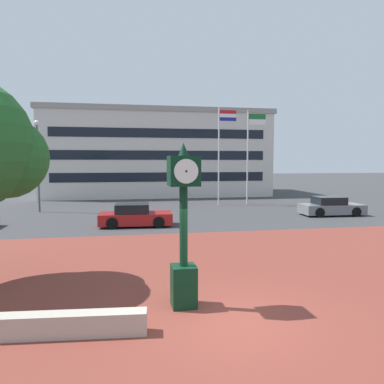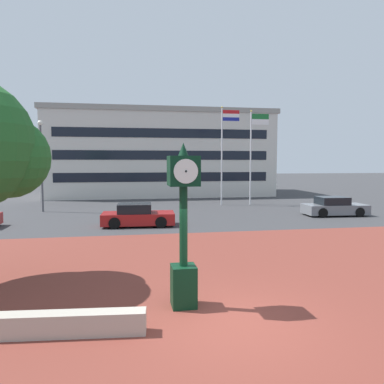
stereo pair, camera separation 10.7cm
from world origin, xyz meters
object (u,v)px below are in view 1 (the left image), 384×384
Objects in this scene: car_street_far at (331,207)px; flagpole_primary at (221,148)px; flagpole_secondary at (250,149)px; civic_building at (156,154)px; street_clock at (184,226)px; car_street_mid at (135,216)px; street_lamp_post at (38,156)px.

flagpole_primary is at bearing -137.79° from car_street_far.
flagpole_secondary is 0.33× the size of civic_building.
street_clock is 0.52× the size of flagpole_secondary.
street_clock is at bearing -113.35° from flagpole_secondary.
street_clock reaches higher than car_street_mid.
civic_building is (3.06, 20.83, 3.99)m from car_street_mid.
civic_building is (-6.92, 11.75, -0.17)m from flagpole_secondary.
civic_building reaches higher than street_lamp_post.
street_clock reaches higher than car_street_far.
flagpole_secondary is at bearing 6.47° from street_lamp_post.
car_street_mid is 0.52× the size of flagpole_secondary.
street_clock is 0.99× the size of car_street_mid.
civic_building reaches higher than car_street_far.
flagpole_primary is at bearing -69.59° from civic_building.
flagpole_secondary is at bearing -0.00° from flagpole_primary.
car_street_far is 9.00m from flagpole_secondary.
street_lamp_post reaches higher than car_street_far.
car_street_far is 10.26m from flagpole_primary.
street_clock is 0.62× the size of street_lamp_post.
car_street_mid is at bearing 93.46° from street_clock.
car_street_far is (13.32, 1.83, 0.00)m from car_street_mid.
street_lamp_post is at bearing -134.17° from car_street_mid.
civic_building reaches higher than flagpole_primary.
car_street_far is at bearing -50.92° from flagpole_primary.
flagpole_primary reaches higher than street_lamp_post.
civic_building is at bearing 110.41° from flagpole_primary.
civic_building is at bearing 54.50° from street_lamp_post.
civic_building is at bearing 174.61° from car_street_mid.
car_street_mid is (-0.85, 12.07, -1.50)m from street_clock.
civic_building is (-10.26, 19.00, 3.99)m from car_street_far.
street_clock is 0.17× the size of civic_building.
flagpole_primary is at bearing 143.65° from car_street_mid.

